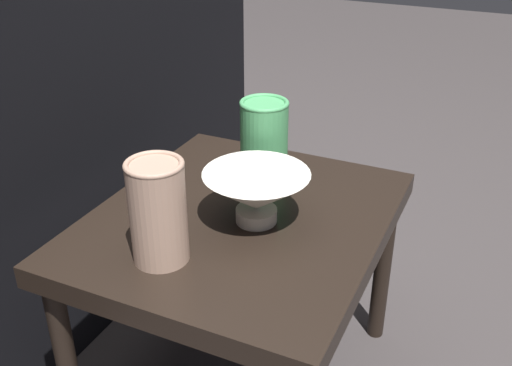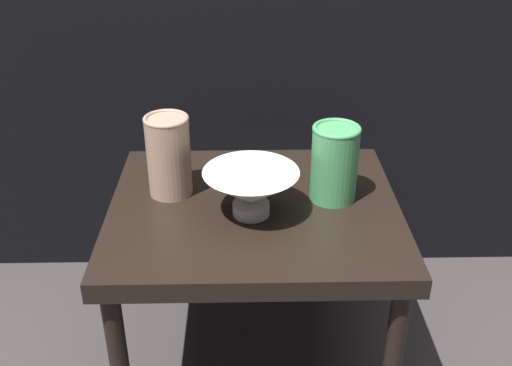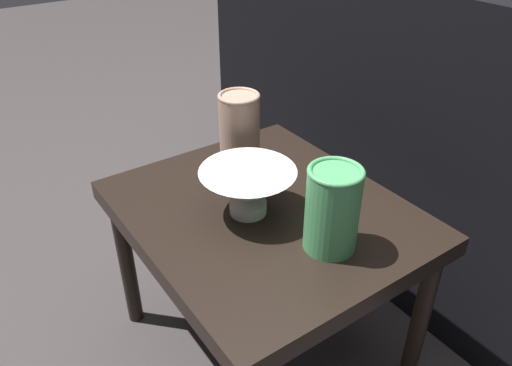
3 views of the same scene
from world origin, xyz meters
name	(u,v)px [view 3 (image 3 of 3)]	position (x,y,z in m)	size (l,w,h in m)	color
ground_plane	(263,344)	(0.00, 0.00, 0.00)	(8.00, 8.00, 0.00)	#383333
table	(265,227)	(0.00, 0.00, 0.35)	(0.58, 0.50, 0.40)	black
couch_backdrop	(456,135)	(0.00, 0.61, 0.39)	(1.52, 0.50, 0.78)	black
bowl	(248,188)	(-0.01, -0.04, 0.46)	(0.19, 0.19, 0.09)	silver
vase_textured_left	(239,130)	(-0.17, 0.05, 0.49)	(0.09, 0.09, 0.17)	tan
vase_colorful_right	(332,208)	(0.16, 0.03, 0.48)	(0.10, 0.10, 0.16)	#47995B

